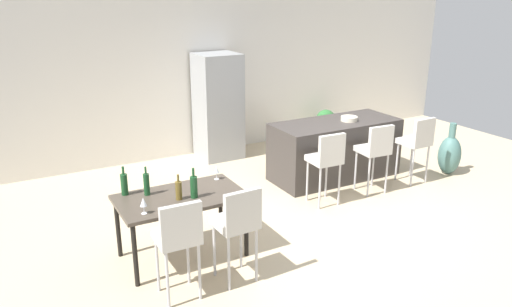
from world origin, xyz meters
The scene contains 19 objects.
ground_plane centered at (0.00, 0.00, 0.00)m, with size 10.00×10.00×0.00m, color #C6B28E.
back_wall centered at (0.00, 3.05, 1.45)m, with size 10.00×0.12×2.90m, color silver.
kitchen_island centered at (0.65, 0.79, 0.46)m, with size 2.03×0.85×0.92m, color #383330.
bar_chair_left centered at (-0.12, -0.02, 0.70)m, with size 0.42×0.42×1.05m.
bar_chair_middle centered at (0.75, -0.02, 0.70)m, with size 0.43×0.43×1.05m.
bar_chair_right centered at (1.59, -0.02, 0.70)m, with size 0.41×0.41×1.05m.
dining_table centered at (-2.38, -0.39, 0.67)m, with size 1.38×0.80×0.74m.
dining_chair_near centered at (-2.69, -1.15, 0.70)m, with size 0.41×0.41×1.05m.
dining_chair_far centered at (-2.06, -1.15, 0.70)m, with size 0.42×0.42×1.05m.
wine_bottle_near centered at (-2.90, -0.06, 0.87)m, with size 0.08×0.08×0.33m.
wine_bottle_corner centered at (-2.42, -0.47, 0.85)m, with size 0.07×0.07×0.29m.
wine_bottle_right centered at (-2.69, -0.19, 0.87)m, with size 0.07×0.07×0.33m.
wine_bottle_middle centered at (-2.26, -0.51, 0.87)m, with size 0.08×0.08×0.34m.
wine_glass_left centered at (-2.86, -0.64, 0.86)m, with size 0.07×0.07×0.17m.
wine_glass_far centered at (-1.82, -0.13, 0.86)m, with size 0.07×0.07×0.17m.
refrigerator centered at (-0.54, 2.61, 0.92)m, with size 0.72×0.68×1.84m, color #939699.
fruit_bowl centered at (0.85, 0.72, 0.96)m, with size 0.26×0.26×0.07m, color beige.
floor_vase centered at (2.38, 0.00, 0.33)m, with size 0.36×0.36×0.85m.
potted_plant centered at (1.81, 2.60, 0.34)m, with size 0.39×0.39×0.59m.
Camera 1 is at (-4.08, -5.19, 2.92)m, focal length 34.99 mm.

